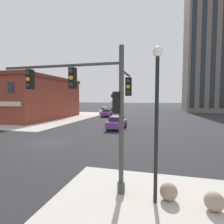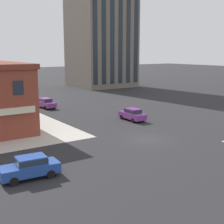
# 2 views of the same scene
# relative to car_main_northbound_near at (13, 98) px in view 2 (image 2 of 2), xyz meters

# --- Properties ---
(ground_plane) EXTENTS (320.00, 320.00, 0.00)m
(ground_plane) POSITION_rel_car_main_northbound_near_xyz_m (4.35, -32.67, -0.92)
(ground_plane) COLOR #262628
(car_main_northbound_near) EXTENTS (2.03, 4.47, 1.68)m
(car_main_northbound_near) POSITION_rel_car_main_northbound_near_xyz_m (0.00, 0.00, 0.00)
(car_main_northbound_near) COLOR silver
(car_main_northbound_near) RESTS_ON ground
(car_main_northbound_far) EXTENTS (2.17, 4.53, 1.68)m
(car_main_northbound_far) POSITION_rel_car_main_northbound_near_xyz_m (2.89, -8.19, 0.00)
(car_main_northbound_far) COLOR #7A3389
(car_main_northbound_far) RESTS_ON ground
(car_main_southbound_near) EXTENTS (4.51, 2.13, 1.68)m
(car_main_southbound_near) POSITION_rel_car_main_northbound_near_xyz_m (-9.88, -35.79, 0.00)
(car_main_southbound_near) COLOR #23479E
(car_main_southbound_near) RESTS_ON ground
(car_cross_westbound) EXTENTS (2.01, 4.46, 1.68)m
(car_cross_westbound) POSITION_rel_car_main_northbound_near_xyz_m (8.96, -24.11, 0.00)
(car_cross_westbound) COLOR #7A3389
(car_cross_westbound) RESTS_ON ground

